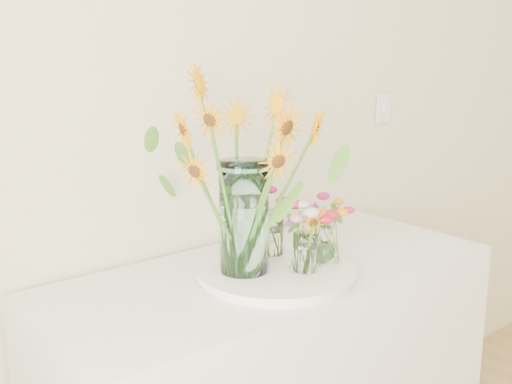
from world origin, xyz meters
TOP-DOWN VIEW (x-y plane):
  - tray at (-0.35, 1.86)m, footprint 0.44×0.44m
  - mason_jar at (-0.44, 1.90)m, footprint 0.14×0.14m
  - sunflower_bouquet at (-0.44, 1.90)m, footprint 0.83×0.83m
  - small_vase_a at (-0.31, 1.80)m, footprint 0.07×0.07m
  - wildflower_posy_a at (-0.31, 1.80)m, footprint 0.19×0.19m
  - small_vase_b at (-0.20, 1.82)m, footprint 0.09×0.09m
  - wildflower_posy_b at (-0.20, 1.82)m, footprint 0.22×0.22m
  - small_vase_c at (-0.28, 1.97)m, footprint 0.09×0.09m
  - wildflower_posy_c at (-0.28, 1.97)m, footprint 0.19×0.19m

SIDE VIEW (x-z plane):
  - tray at x=-0.35m, z-range 0.90..0.92m
  - small_vase_b at x=-0.20m, z-range 0.93..1.04m
  - small_vase_a at x=-0.31m, z-range 0.93..1.04m
  - small_vase_c at x=-0.28m, z-range 0.93..1.05m
  - wildflower_posy_b at x=-0.20m, z-range 0.93..1.13m
  - wildflower_posy_a at x=-0.31m, z-range 0.93..1.13m
  - wildflower_posy_c at x=-0.28m, z-range 0.93..1.14m
  - mason_jar at x=-0.44m, z-range 0.93..1.25m
  - sunflower_bouquet at x=-0.44m, z-range 0.93..1.51m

